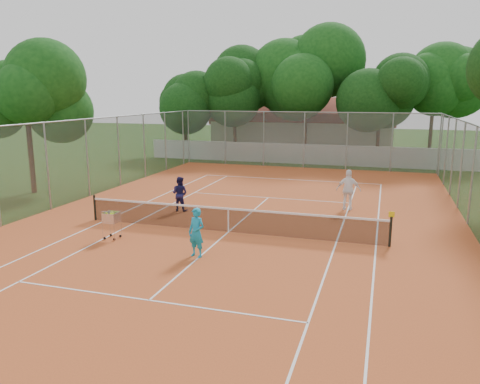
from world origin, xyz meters
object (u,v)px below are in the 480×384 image
(player_far_right, at_px, (348,190))
(ball_hopper, at_px, (112,224))
(player_near, at_px, (196,233))
(clubhouse, at_px, (305,126))
(tennis_net, at_px, (228,220))
(player_far_left, at_px, (180,194))

(player_far_right, height_order, ball_hopper, player_far_right)
(player_near, bearing_deg, clubhouse, 109.63)
(tennis_net, bearing_deg, ball_hopper, -151.51)
(player_near, xyz_separation_m, player_far_right, (4.20, 7.94, 0.12))
(player_far_left, distance_m, ball_hopper, 4.69)
(tennis_net, distance_m, player_far_right, 6.48)
(player_far_right, bearing_deg, tennis_net, 50.06)
(tennis_net, bearing_deg, player_far_right, 50.64)
(clubhouse, xyz_separation_m, player_far_left, (-1.20, -26.42, -1.39))
(player_far_right, bearing_deg, clubhouse, -76.31)
(player_far_right, bearing_deg, player_far_left, 17.79)
(clubhouse, bearing_deg, player_far_left, -92.60)
(player_far_left, height_order, ball_hopper, player_far_left)
(player_far_left, bearing_deg, ball_hopper, 86.62)
(tennis_net, relative_size, player_near, 7.28)
(clubhouse, relative_size, ball_hopper, 15.02)
(tennis_net, height_order, ball_hopper, ball_hopper)
(player_far_right, bearing_deg, player_near, 61.53)
(player_far_left, bearing_deg, player_near, 123.43)
(tennis_net, distance_m, player_far_left, 4.12)
(clubhouse, xyz_separation_m, player_far_right, (6.10, -24.00, -1.25))
(tennis_net, xyz_separation_m, ball_hopper, (-3.81, -2.07, 0.06))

